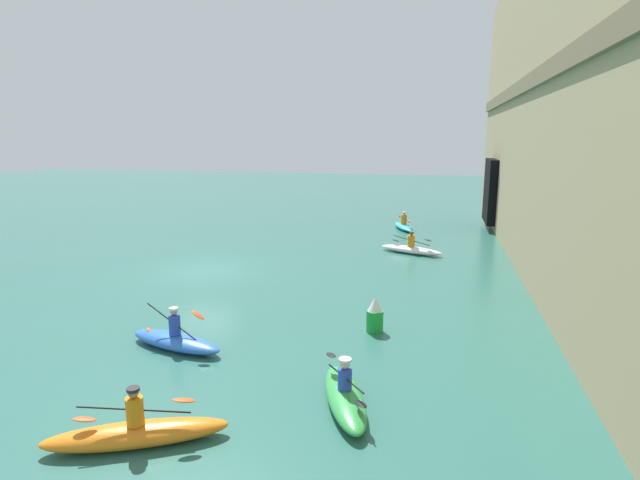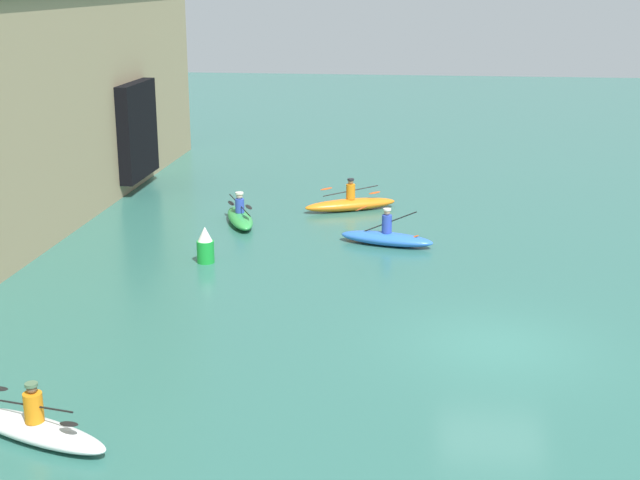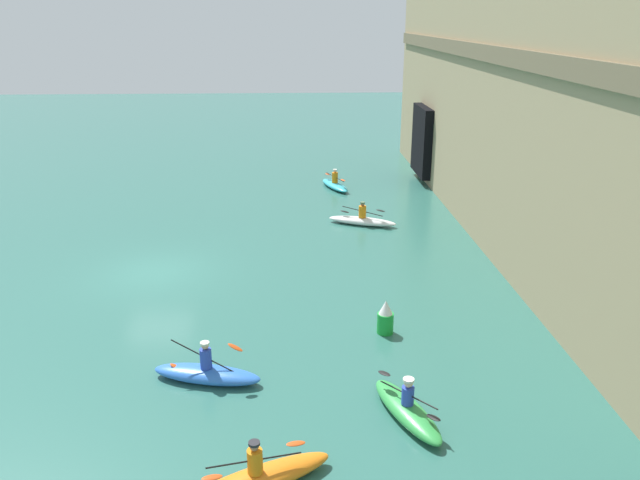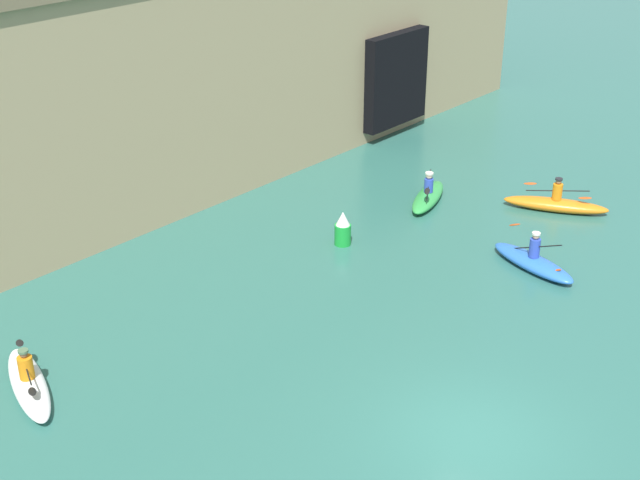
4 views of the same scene
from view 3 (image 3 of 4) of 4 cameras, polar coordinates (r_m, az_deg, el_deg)
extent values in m
plane|color=#2D665B|center=(25.16, -14.80, -2.89)|extent=(120.00, 120.00, 0.00)
cube|color=#9E8966|center=(25.18, 25.24, 13.77)|extent=(45.55, 6.82, 15.14)
cube|color=brown|center=(23.76, 17.73, 15.50)|extent=(44.64, 0.24, 0.66)
cube|color=black|center=(38.07, 9.43, 8.96)|extent=(3.60, 0.70, 4.01)
ellipsoid|color=blue|center=(17.69, -10.30, -11.99)|extent=(1.54, 3.15, 0.41)
cylinder|color=#2D47B7|center=(17.44, -10.40, -10.61)|extent=(0.32, 0.32, 0.58)
sphere|color=tan|center=(17.25, -10.48, -9.50)|extent=(0.20, 0.20, 0.20)
cylinder|color=silver|center=(17.21, -10.49, -9.27)|extent=(0.25, 0.25, 0.06)
cylinder|color=black|center=(17.42, -10.40, -10.53)|extent=(0.47, 1.89, 0.93)
ellipsoid|color=#D84C19|center=(16.97, -7.76, -9.70)|extent=(0.27, 0.45, 0.23)
ellipsoid|color=#D84C19|center=(17.92, -12.92, -11.29)|extent=(0.27, 0.45, 0.23)
ellipsoid|color=green|center=(16.17, 7.95, -15.19)|extent=(3.01, 1.74, 0.41)
cylinder|color=#2D47B7|center=(15.93, 8.03, -13.89)|extent=(0.31, 0.31, 0.48)
sphere|color=beige|center=(15.74, 8.09, -12.83)|extent=(0.23, 0.23, 0.23)
cylinder|color=silver|center=(15.69, 8.11, -12.54)|extent=(0.28, 0.28, 0.06)
cylinder|color=black|center=(15.91, 8.03, -13.82)|extent=(1.76, 1.11, 0.35)
ellipsoid|color=black|center=(16.40, 5.90, -12.04)|extent=(0.47, 0.39, 0.12)
ellipsoid|color=black|center=(15.47, 10.33, -15.69)|extent=(0.47, 0.39, 0.12)
ellipsoid|color=#33B2C6|center=(36.28, 1.37, 5.02)|extent=(3.16, 1.80, 0.34)
cylinder|color=orange|center=(36.16, 1.37, 5.73)|extent=(0.34, 0.34, 0.60)
sphere|color=tan|center=(36.07, 1.38, 6.33)|extent=(0.18, 0.18, 0.18)
cylinder|color=silver|center=(36.05, 1.38, 6.44)|extent=(0.23, 0.23, 0.06)
cylinder|color=black|center=(36.15, 1.38, 5.78)|extent=(1.96, 0.90, 0.11)
ellipsoid|color=#D84C19|center=(36.97, 0.68, 6.04)|extent=(0.48, 0.34, 0.07)
ellipsoid|color=#D84C19|center=(35.34, 2.10, 5.50)|extent=(0.48, 0.34, 0.07)
ellipsoid|color=white|center=(29.88, 3.88, 1.74)|extent=(1.89, 3.34, 0.37)
cylinder|color=orange|center=(29.74, 3.90, 2.59)|extent=(0.35, 0.35, 0.57)
sphere|color=brown|center=(29.63, 3.92, 3.29)|extent=(0.19, 0.19, 0.19)
cylinder|color=#4C6B4C|center=(29.61, 3.92, 3.43)|extent=(0.24, 0.24, 0.06)
cylinder|color=black|center=(29.73, 3.90, 2.65)|extent=(0.85, 1.86, 0.31)
ellipsoid|color=black|center=(29.46, 5.56, 2.68)|extent=(0.34, 0.48, 0.11)
ellipsoid|color=black|center=(30.03, 2.27, 2.61)|extent=(0.34, 0.48, 0.11)
ellipsoid|color=orange|center=(14.13, -5.89, -21.02)|extent=(2.13, 3.45, 0.43)
cylinder|color=orange|center=(13.81, -5.97, -19.47)|extent=(0.33, 0.33, 0.55)
sphere|color=#9E704C|center=(13.58, -6.03, -18.26)|extent=(0.20, 0.20, 0.20)
cylinder|color=#232328|center=(13.53, -6.04, -18.00)|extent=(0.24, 0.24, 0.06)
cylinder|color=black|center=(13.79, -5.97, -19.39)|extent=(0.78, 1.95, 0.32)
ellipsoid|color=#D84C19|center=(13.70, -9.84, -20.61)|extent=(0.33, 0.48, 0.11)
ellipsoid|color=#D84C19|center=(13.95, -2.23, -18.10)|extent=(0.33, 0.48, 0.11)
cylinder|color=green|center=(19.86, 5.98, -7.57)|extent=(0.52, 0.52, 0.67)
cone|color=white|center=(19.61, 6.04, -6.13)|extent=(0.44, 0.44, 0.44)
camera|label=1|loc=(6.60, 45.39, -20.16)|focal=28.00mm
camera|label=2|loc=(42.34, -8.06, 17.93)|focal=50.00mm
camera|label=4|loc=(38.95, -24.57, 22.66)|focal=50.00mm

